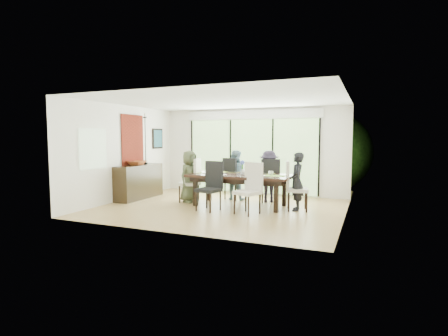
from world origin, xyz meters
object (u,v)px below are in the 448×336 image
at_px(chair_near_left, 208,186).
at_px(chair_near_right, 247,188).
at_px(cup_a, 218,171).
at_px(cup_b, 244,173).
at_px(sideboard, 139,182).
at_px(cup_c, 271,173).
at_px(chair_left_end, 189,180).
at_px(vase, 242,172).
at_px(chair_far_left, 235,178).
at_px(chair_far_right, 269,180).
at_px(person_left_end, 190,176).
at_px(table_top, 240,176).
at_px(person_right_end, 297,182).
at_px(person_far_right, 269,176).
at_px(person_far_left, 235,175).
at_px(chair_right_end, 298,186).
at_px(bowl, 137,163).
at_px(laptop, 209,173).

distance_m(chair_near_left, chair_near_right, 1.00).
bearing_deg(cup_a, cup_b, -16.39).
bearing_deg(sideboard, cup_c, 2.52).
bearing_deg(chair_left_end, vase, 80.88).
bearing_deg(chair_far_left, chair_near_left, 111.03).
height_order(chair_left_end, chair_far_right, same).
height_order(chair_left_end, cup_c, chair_left_end).
bearing_deg(vase, cup_c, 3.81).
bearing_deg(person_left_end, chair_near_left, -117.60).
bearing_deg(cup_b, cup_c, 17.10).
bearing_deg(table_top, person_right_end, -0.00).
bearing_deg(table_top, person_far_right, 56.47).
relative_size(chair_near_left, vase, 9.17).
bearing_deg(person_far_left, chair_near_right, 122.45).
xyz_separation_m(chair_left_end, chair_right_end, (3.00, 0.00, 0.00)).
distance_m(chair_far_right, person_far_right, 0.11).
bearing_deg(vase, chair_near_left, -120.87).
bearing_deg(person_right_end, person_far_right, -142.21).
distance_m(chair_right_end, vase, 1.48).
bearing_deg(vase, bowl, -175.98).
height_order(laptop, bowl, bowl).
height_order(chair_far_right, laptop, chair_far_right).
relative_size(chair_left_end, bowl, 2.33).
distance_m(chair_far_right, cup_a, 1.46).
height_order(person_left_end, cup_a, person_left_end).
bearing_deg(cup_c, table_top, -172.87).
distance_m(chair_far_left, person_far_left, 0.11).
relative_size(vase, cup_c, 0.97).
distance_m(chair_left_end, bowl, 1.69).
bearing_deg(chair_near_right, chair_far_right, 108.60).
bearing_deg(chair_far_right, person_left_end, -1.39).
distance_m(chair_left_end, person_left_end, 0.11).
height_order(chair_near_right, sideboard, chair_near_right).
xyz_separation_m(person_left_end, cup_c, (2.28, 0.10, 0.17)).
height_order(chair_far_left, cup_c, chair_far_left).
distance_m(chair_left_end, chair_far_right, 2.22).
xyz_separation_m(vase, cup_b, (0.10, -0.15, -0.02)).
xyz_separation_m(person_far_right, vase, (-0.50, -0.78, 0.18)).
xyz_separation_m(table_top, chair_far_right, (0.55, 0.85, -0.19)).
xyz_separation_m(cup_c, sideboard, (-3.92, -0.17, -0.39)).
height_order(chair_right_end, person_right_end, person_right_end).
distance_m(table_top, cup_b, 0.20).
relative_size(table_top, chair_far_left, 2.18).
relative_size(table_top, bowl, 5.08).
distance_m(table_top, bowl, 3.14).
distance_m(person_left_end, bowl, 1.69).
xyz_separation_m(person_left_end, person_far_left, (1.03, 0.83, 0.00)).
bearing_deg(person_left_end, chair_far_right, -53.28).
distance_m(chair_left_end, chair_near_left, 1.33).
distance_m(chair_right_end, chair_near_left, 2.18).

